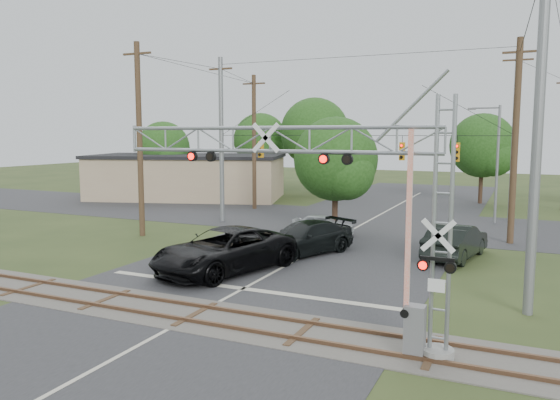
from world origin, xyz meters
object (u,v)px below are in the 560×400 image
at_px(commercial_building, 188,176).
at_px(streetlight, 495,158).
at_px(car_dark, 305,238).
at_px(pickup_black, 225,250).
at_px(sedan_silver, 323,225).
at_px(traffic_signal_span, 366,143).
at_px(crossing_gantry, 330,194).

bearing_deg(commercial_building, streetlight, -24.98).
bearing_deg(commercial_building, car_dark, -60.33).
height_order(pickup_black, commercial_building, commercial_building).
relative_size(pickup_black, sedan_silver, 1.85).
xyz_separation_m(traffic_signal_span, sedan_silver, (-2.05, -2.02, -5.01)).
xyz_separation_m(pickup_black, sedan_silver, (0.99, 10.34, -0.33)).
xyz_separation_m(traffic_signal_span, commercial_building, (-20.81, 11.08, -3.54)).
relative_size(traffic_signal_span, pickup_black, 2.71).
distance_m(traffic_signal_span, car_dark, 8.94).
distance_m(sedan_silver, commercial_building, 22.93).
bearing_deg(crossing_gantry, pickup_black, 139.84).
relative_size(pickup_black, car_dark, 1.22).
xyz_separation_m(pickup_black, commercial_building, (-17.77, 23.44, 1.13)).
bearing_deg(car_dark, sedan_silver, 124.76).
xyz_separation_m(car_dark, commercial_building, (-19.70, 18.53, 1.28)).
height_order(pickup_black, car_dark, pickup_black).
bearing_deg(sedan_silver, pickup_black, 171.40).
bearing_deg(car_dark, commercial_building, 161.73).
distance_m(crossing_gantry, streetlight, 25.74).
bearing_deg(traffic_signal_span, car_dark, -98.50).
bearing_deg(streetlight, traffic_signal_span, -134.97).
distance_m(traffic_signal_span, sedan_silver, 5.77).
xyz_separation_m(traffic_signal_span, pickup_black, (-3.04, -12.36, -4.67)).
distance_m(crossing_gantry, sedan_silver, 17.87).
xyz_separation_m(crossing_gantry, streetlight, (3.12, 25.55, 0.08)).
bearing_deg(traffic_signal_span, streetlight, 45.03).
relative_size(traffic_signal_span, streetlight, 2.36).
height_order(pickup_black, streetlight, streetlight).
bearing_deg(crossing_gantry, sedan_silver, 110.53).
relative_size(sedan_silver, commercial_building, 0.19).
bearing_deg(sedan_silver, crossing_gantry, -162.58).
xyz_separation_m(traffic_signal_span, streetlight, (7.19, 7.19, -1.08)).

